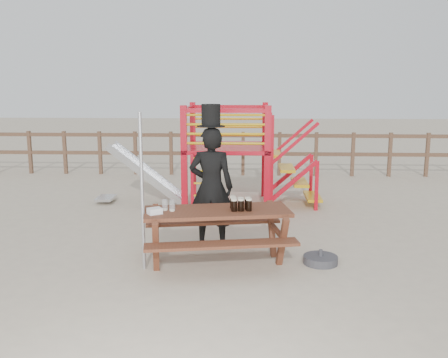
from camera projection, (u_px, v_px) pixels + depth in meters
ground at (203, 264)px, 7.02m from camera, size 60.00×60.00×0.00m
back_fence at (225, 149)px, 13.75m from camera, size 15.09×0.09×1.20m
playground_fort at (224, 154)px, 10.33m from camera, size 4.71×1.84×2.10m
picnic_table at (217, 230)px, 6.98m from camera, size 2.22×1.72×0.78m
man_with_hat at (211, 184)px, 7.65m from camera, size 0.70×0.47×2.20m
metal_pole at (142, 193)px, 6.65m from camera, size 0.05×0.05×2.14m
parasol_base at (320, 260)px, 7.03m from camera, size 0.49×0.49×0.21m
paper_bag at (155, 211)px, 6.69m from camera, size 0.23×0.21×0.08m
stout_pints at (240, 204)px, 6.89m from camera, size 0.31×0.26×0.17m
empty_glasses at (168, 206)px, 6.86m from camera, size 0.19×0.11×0.15m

